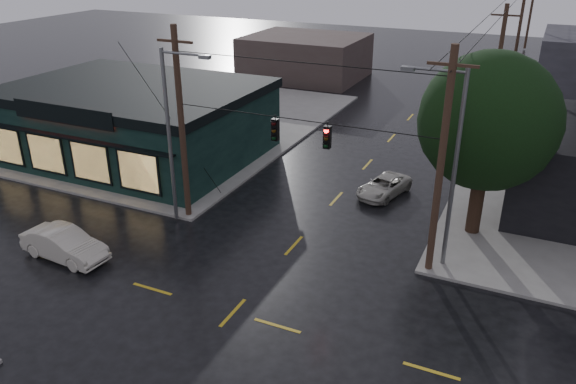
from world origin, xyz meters
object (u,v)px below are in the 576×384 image
at_px(corner_tree, 488,122).
at_px(utility_pole_nw, 189,216).
at_px(sedan_cream, 64,244).
at_px(suv_silver, 384,186).
at_px(utility_pole_ne, 428,270).

relative_size(corner_tree, utility_pole_nw, 0.90).
bearing_deg(sedan_cream, suv_silver, -37.29).
height_order(corner_tree, utility_pole_nw, corner_tree).
xyz_separation_m(utility_pole_nw, utility_pole_ne, (13.00, 0.00, 0.00)).
distance_m(corner_tree, utility_pole_nw, 16.10).
xyz_separation_m(corner_tree, utility_pole_nw, (-14.27, -4.50, -5.96)).
bearing_deg(utility_pole_ne, suv_silver, 120.13).
bearing_deg(suv_silver, utility_pole_nw, -126.04).
height_order(utility_pole_ne, sedan_cream, utility_pole_ne).
bearing_deg(sedan_cream, corner_tree, -54.25).
distance_m(utility_pole_ne, suv_silver, 8.32).
bearing_deg(utility_pole_ne, sedan_cream, -158.92).
xyz_separation_m(sedan_cream, suv_silver, (11.63, 13.27, -0.18)).
bearing_deg(sedan_cream, utility_pole_ne, -64.98).
relative_size(corner_tree, suv_silver, 2.29).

